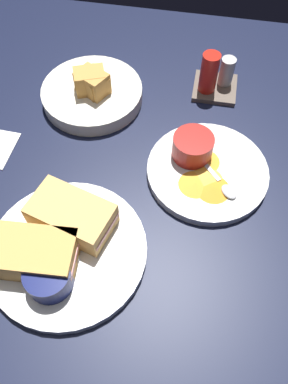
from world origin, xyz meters
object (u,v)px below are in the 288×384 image
at_px(plate_chips_companion, 207,171).
at_px(condiment_caddy, 215,78).
at_px(spoon_by_dark_ramekin, 77,255).
at_px(sandwich_half_far, 33,253).
at_px(ramekin_light_gravy, 193,146).
at_px(sandwich_half_near, 72,215).
at_px(bread_basket_rear, 92,92).
at_px(plate_sandwich_main, 68,251).
at_px(ramekin_dark_sauce, 48,278).
at_px(spoon_by_gravy_ramekin, 224,186).

relative_size(plate_chips_companion, condiment_caddy, 2.31).
bearing_deg(spoon_by_dark_ramekin, condiment_caddy, 67.49).
relative_size(sandwich_half_far, ramekin_light_gravy, 1.86).
relative_size(sandwich_half_near, bread_basket_rear, 0.71).
bearing_deg(plate_sandwich_main, bread_basket_rear, 97.85).
distance_m(sandwich_half_near, plate_chips_companion, 0.26).
distance_m(plate_sandwich_main, spoon_by_dark_ramekin, 0.02).
xyz_separation_m(spoon_by_dark_ramekin, ramekin_light_gravy, (0.15, 0.23, 0.02)).
distance_m(ramekin_dark_sauce, plate_chips_companion, 0.33).
bearing_deg(condiment_caddy, ramekin_dark_sauce, -113.12).
xyz_separation_m(ramekin_dark_sauce, spoon_by_dark_ramekin, (0.03, 0.05, -0.02)).
bearing_deg(condiment_caddy, ramekin_light_gravy, -97.10).
distance_m(sandwich_half_far, spoon_by_dark_ramekin, 0.07).
distance_m(ramekin_light_gravy, bread_basket_rear, 0.25).
xyz_separation_m(plate_sandwich_main, ramekin_dark_sauce, (-0.01, -0.06, 0.03)).
distance_m(sandwich_half_far, plate_chips_companion, 0.33).
relative_size(plate_sandwich_main, sandwich_half_near, 1.73).
bearing_deg(plate_chips_companion, condiment_caddy, 92.26).
bearing_deg(sandwich_half_near, plate_sandwich_main, -88.02).
distance_m(ramekin_dark_sauce, spoon_by_dark_ramekin, 0.06).
distance_m(sandwich_half_near, ramekin_dark_sauce, 0.11).
xyz_separation_m(sandwich_half_near, ramekin_dark_sauce, (-0.01, -0.11, -0.00)).
distance_m(plate_chips_companion, bread_basket_rear, 0.29).
xyz_separation_m(spoon_by_dark_ramekin, bread_basket_rear, (-0.07, 0.35, 0.00)).
bearing_deg(spoon_by_dark_ramekin, plate_chips_companion, 47.91).
bearing_deg(sandwich_half_far, bread_basket_rear, 91.01).
distance_m(plate_sandwich_main, condiment_caddy, 0.46).
height_order(plate_sandwich_main, spoon_by_dark_ramekin, spoon_by_dark_ramekin).
bearing_deg(condiment_caddy, sandwich_half_near, -118.09).
distance_m(spoon_by_dark_ramekin, plate_chips_companion, 0.28).
height_order(sandwich_half_near, sandwich_half_far, same).
bearing_deg(plate_sandwich_main, sandwich_half_far, -148.02).
relative_size(ramekin_dark_sauce, ramekin_light_gravy, 0.94).
height_order(sandwich_half_far, bread_basket_rear, bread_basket_rear).
height_order(ramekin_dark_sauce, spoon_by_gravy_ramekin, ramekin_dark_sauce).
xyz_separation_m(ramekin_dark_sauce, spoon_by_gravy_ramekin, (0.24, 0.22, -0.02)).
bearing_deg(sandwich_half_near, sandwich_half_far, -118.02).
bearing_deg(spoon_by_dark_ramekin, sandwich_half_near, 110.27).
relative_size(sandwich_half_near, spoon_by_dark_ramekin, 1.56).
xyz_separation_m(sandwich_half_far, spoon_by_gravy_ramekin, (0.28, 0.19, -0.02)).
bearing_deg(ramekin_light_gravy, plate_sandwich_main, -127.41).
xyz_separation_m(plate_sandwich_main, condiment_caddy, (0.20, 0.42, 0.03)).
bearing_deg(bread_basket_rear, condiment_caddy, 16.97).
bearing_deg(sandwich_half_near, condiment_caddy, 61.91).
relative_size(sandwich_half_near, plate_chips_companion, 0.67).
xyz_separation_m(sandwich_half_near, bread_basket_rear, (-0.05, 0.30, -0.02)).
distance_m(plate_sandwich_main, bread_basket_rear, 0.35).
bearing_deg(ramekin_dark_sauce, spoon_by_gravy_ramekin, 41.97).
bearing_deg(sandwich_half_far, ramekin_dark_sauce, -42.55).
distance_m(sandwich_half_far, ramekin_light_gravy, 0.33).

